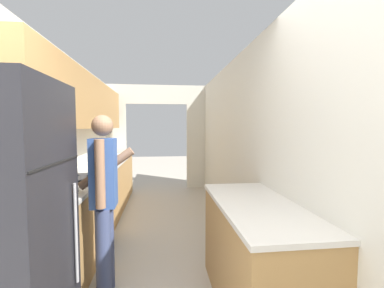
# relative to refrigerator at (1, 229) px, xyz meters

# --- Properties ---
(wall_left) EXTENTS (0.38, 7.57, 2.50)m
(wall_left) POSITION_rel_refrigerator_xyz_m (-0.27, 1.88, 0.64)
(wall_left) COLOR silver
(wall_left) RESTS_ON ground_plane
(wall_right) EXTENTS (0.06, 7.57, 2.50)m
(wall_right) POSITION_rel_refrigerator_xyz_m (2.05, 1.41, 0.36)
(wall_right) COLOR silver
(wall_right) RESTS_ON ground_plane
(wall_far_with_doorway) EXTENTS (2.75, 0.06, 2.50)m
(wall_far_with_doorway) POSITION_rel_refrigerator_xyz_m (0.84, 4.62, 0.53)
(wall_far_with_doorway) COLOR silver
(wall_far_with_doorway) RESTS_ON ground_plane
(counter_left) EXTENTS (0.62, 4.09, 0.90)m
(counter_left) POSITION_rel_refrigerator_xyz_m (-0.03, 2.61, -0.45)
(counter_left) COLOR #B2844C
(counter_left) RESTS_ON ground_plane
(counter_right) EXTENTS (0.62, 1.43, 0.90)m
(counter_right) POSITION_rel_refrigerator_xyz_m (1.72, 0.32, -0.45)
(counter_right) COLOR #B2844C
(counter_right) RESTS_ON ground_plane
(refrigerator) EXTENTS (0.69, 0.73, 1.79)m
(refrigerator) POSITION_rel_refrigerator_xyz_m (0.00, 0.00, 0.00)
(refrigerator) COLOR black
(refrigerator) RESTS_ON ground_plane
(range_oven) EXTENTS (0.66, 0.73, 1.04)m
(range_oven) POSITION_rel_refrigerator_xyz_m (-0.02, 1.52, -0.44)
(range_oven) COLOR black
(range_oven) RESTS_ON ground_plane
(person) EXTENTS (0.52, 0.38, 1.61)m
(person) POSITION_rel_refrigerator_xyz_m (0.45, 0.68, -0.04)
(person) COLOR #384266
(person) RESTS_ON ground_plane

